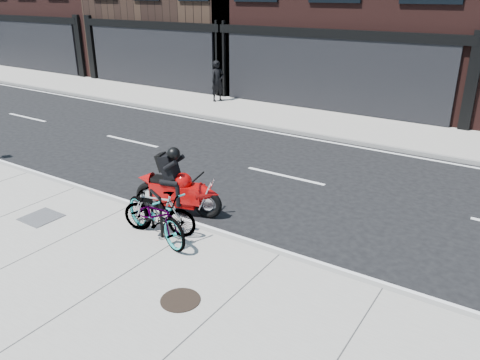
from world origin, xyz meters
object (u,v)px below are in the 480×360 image
Objects in this scene: bicycle_rear at (159,212)px; motorcycle at (181,188)px; bike_rack at (156,209)px; bicycle_front at (155,214)px; pedestrian at (218,81)px; manhole_cover at (180,300)px; utility_grate at (41,217)px.

bicycle_rear is 0.76× the size of motorcycle.
bike_rack is 0.44× the size of bicycle_front.
bicycle_rear is (-0.08, 0.18, -0.05)m from bicycle_front.
bike_rack is 0.50× the size of pedestrian.
bicycle_front reaches higher than bike_rack.
bicycle_front is 2.28m from manhole_cover.
motorcycle is 3.17m from utility_grate.
pedestrian is at bearing 107.29° from utility_grate.
bicycle_front is 0.96× the size of motorcycle.
pedestrian reaches higher than motorcycle.
bicycle_rear is 12.73m from pedestrian.
bicycle_rear is 2.44m from manhole_cover.
bike_rack is 0.42× the size of motorcycle.
bicycle_rear is 2.46× the size of manhole_cover.
motorcycle is (-0.39, 1.17, 0.04)m from bicycle_rear.
motorcycle is 3.22× the size of manhole_cover.
bike_rack is 1.37× the size of manhole_cover.
bicycle_front is at bearing 14.84° from utility_grate.
bicycle_front is 1.26× the size of bicycle_rear.
bicycle_rear reaches higher than utility_grate.
bicycle_rear is at bearing 0.00° from bike_rack.
pedestrian is at bearing 106.69° from motorcycle.
manhole_cover is (1.76, -1.36, -0.53)m from bicycle_front.
bike_rack is 12.69m from pedestrian.
bike_rack is 0.08m from bicycle_rear.
bicycle_front is 12.92m from pedestrian.
manhole_cover is at bearing -124.60° from pedestrian.
bicycle_front is 1.43m from motorcycle.
motorcycle is 1.17× the size of pedestrian.
motorcycle reaches higher than bicycle_front.
pedestrian is (-6.35, 10.98, 0.38)m from bike_rack.
motorcycle is (-0.32, 1.17, -0.00)m from bike_rack.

